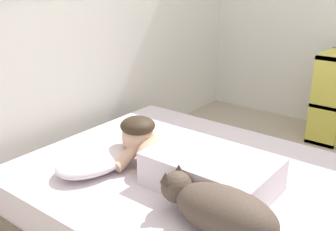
{
  "coord_description": "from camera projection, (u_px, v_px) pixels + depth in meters",
  "views": [
    {
      "loc": [
        -1.62,
        -0.7,
        1.41
      ],
      "look_at": [
        0.12,
        0.65,
        0.59
      ],
      "focal_mm": 42.72,
      "sensor_mm": 36.0,
      "label": 1
    }
  ],
  "objects": [
    {
      "name": "bed",
      "position": [
        200.0,
        202.0,
        2.24
      ],
      "size": [
        1.53,
        2.02,
        0.34
      ],
      "color": "#726051",
      "rests_on": "ground"
    },
    {
      "name": "pillow",
      "position": [
        97.0,
        159.0,
        2.25
      ],
      "size": [
        0.52,
        0.32,
        0.11
      ],
      "primitive_type": "ellipsoid",
      "color": "silver",
      "rests_on": "bed"
    },
    {
      "name": "person_lying",
      "position": [
        189.0,
        161.0,
        2.11
      ],
      "size": [
        0.43,
        0.92,
        0.27
      ],
      "color": "silver",
      "rests_on": "bed"
    },
    {
      "name": "dog",
      "position": [
        218.0,
        208.0,
        1.7
      ],
      "size": [
        0.26,
        0.57,
        0.21
      ],
      "color": "#4C3D33",
      "rests_on": "bed"
    },
    {
      "name": "coffee_cup",
      "position": [
        157.0,
        144.0,
        2.48
      ],
      "size": [
        0.12,
        0.09,
        0.07
      ],
      "color": "white",
      "rests_on": "bed"
    },
    {
      "name": "cell_phone",
      "position": [
        219.0,
        171.0,
        2.22
      ],
      "size": [
        0.07,
        0.14,
        0.01
      ],
      "primitive_type": "cube",
      "color": "black",
      "rests_on": "bed"
    },
    {
      "name": "bookshelf",
      "position": [
        332.0,
        96.0,
        3.38
      ],
      "size": [
        0.45,
        0.24,
        0.75
      ],
      "color": "#D8CC4C",
      "rests_on": "ground"
    }
  ]
}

